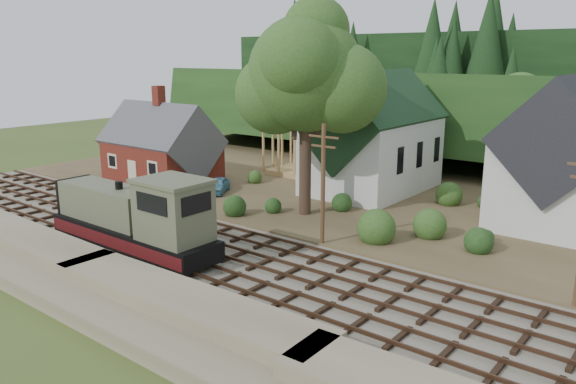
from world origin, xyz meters
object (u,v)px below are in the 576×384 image
Objects in this scene: car_green at (125,170)px; patio_set at (156,161)px; locomotive at (136,219)px; car_blue at (218,185)px.

patio_set reaches higher than car_green.
patio_set is at bearing 137.66° from locomotive.
patio_set is (5.65, -0.52, 1.65)m from car_green.
car_blue is at bearing -70.45° from car_green.
car_blue is at bearing 116.46° from locomotive.
patio_set reaches higher than car_blue.
locomotive is at bearing -108.24° from car_green.
patio_set is (-13.45, 12.25, 0.32)m from locomotive.
locomotive is at bearing -94.47° from car_blue.
patio_set is at bearing 160.82° from car_blue.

